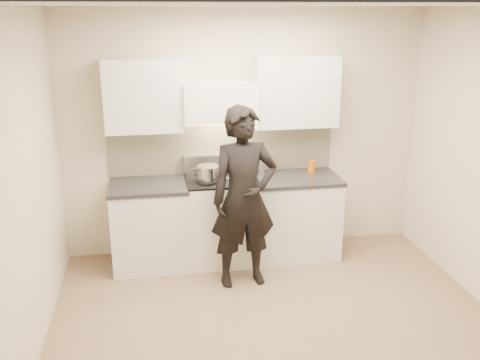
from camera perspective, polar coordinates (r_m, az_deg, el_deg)
name	(u,v)px	position (r m, az deg, el deg)	size (l,w,h in m)	color
ground_plane	(278,326)	(4.90, 4.08, -15.30)	(4.00, 4.00, 0.00)	#7E694F
room_shell	(265,141)	(4.59, 2.73, 4.22)	(4.04, 3.54, 2.70)	#C4B598
stove	(222,219)	(5.88, -1.91, -4.16)	(0.76, 0.65, 0.96)	silver
counter_right	(295,215)	(6.04, 5.93, -3.77)	(0.92, 0.67, 0.92)	silver
counter_left	(150,225)	(5.84, -9.54, -4.70)	(0.82, 0.67, 0.92)	silver
wok	(236,164)	(5.85, -0.39, 1.70)	(0.34, 0.42, 0.27)	#B0AFB2
stock_pot	(208,173)	(5.59, -3.42, 0.75)	(0.33, 0.26, 0.16)	#B0AFB2
utensil_crock	(259,166)	(5.95, 2.09, 1.55)	(0.11, 0.11, 0.29)	#B4B4B4
spice_jar	(274,167)	(6.04, 3.65, 1.44)	(0.05, 0.05, 0.11)	orange
oil_glass	(312,167)	(6.03, 7.64, 1.43)	(0.08, 0.08, 0.14)	#BB5604
person	(244,198)	(5.22, 0.42, -1.95)	(0.66, 0.44, 1.82)	black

